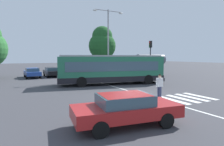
# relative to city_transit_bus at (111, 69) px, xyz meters

# --- Properties ---
(ground_plane) EXTENTS (160.00, 160.00, 0.00)m
(ground_plane) POSITION_rel_city_transit_bus_xyz_m (-0.99, -5.70, -1.59)
(ground_plane) COLOR #3D3D42
(city_transit_bus) EXTENTS (11.44, 4.84, 3.06)m
(city_transit_bus) POSITION_rel_city_transit_bus_xyz_m (0.00, 0.00, 0.00)
(city_transit_bus) COLOR black
(city_transit_bus) RESTS_ON ground_plane
(pedestrian_crossing_street) EXTENTS (0.58, 0.36, 1.72)m
(pedestrian_crossing_street) POSITION_rel_city_transit_bus_xyz_m (-0.39, -7.88, -0.62)
(pedestrian_crossing_street) COLOR #333856
(pedestrian_crossing_street) RESTS_ON ground_plane
(foreground_sedan) EXTENTS (4.70, 2.41, 1.35)m
(foreground_sedan) POSITION_rel_city_transit_bus_xyz_m (-5.19, -11.20, -0.82)
(foreground_sedan) COLOR black
(foreground_sedan) RESTS_ON ground_plane
(parked_car_blue) EXTENTS (1.96, 4.54, 1.35)m
(parked_car_blue) POSITION_rel_city_transit_bus_xyz_m (-6.82, 10.61, -0.82)
(parked_car_blue) COLOR black
(parked_car_blue) RESTS_ON ground_plane
(parked_car_black) EXTENTS (1.88, 4.50, 1.35)m
(parked_car_black) POSITION_rel_city_transit_bus_xyz_m (-4.16, 10.72, -0.82)
(parked_car_black) COLOR black
(parked_car_black) RESTS_ON ground_plane
(parked_car_charcoal) EXTENTS (2.04, 4.58, 1.35)m
(parked_car_charcoal) POSITION_rel_city_transit_bus_xyz_m (-1.47, 10.59, -0.82)
(parked_car_charcoal) COLOR black
(parked_car_charcoal) RESTS_ON ground_plane
(parked_car_silver) EXTENTS (2.03, 4.58, 1.35)m
(parked_car_silver) POSITION_rel_city_transit_bus_xyz_m (1.23, 10.91, -0.82)
(parked_car_silver) COLOR black
(parked_car_silver) RESTS_ON ground_plane
(traffic_light_far_corner) EXTENTS (0.33, 0.32, 4.99)m
(traffic_light_far_corner) POSITION_rel_city_transit_bus_xyz_m (7.07, 2.33, 1.74)
(traffic_light_far_corner) COLOR #28282B
(traffic_light_far_corner) RESTS_ON ground_plane
(bus_stop_shelter) EXTENTS (4.81, 1.54, 3.25)m
(bus_stop_shelter) POSITION_rel_city_transit_bus_xyz_m (9.55, 5.31, 0.83)
(bus_stop_shelter) COLOR #28282B
(bus_stop_shelter) RESTS_ON ground_plane
(twin_arm_street_lamp) EXTENTS (4.39, 0.32, 9.07)m
(twin_arm_street_lamp) POSITION_rel_city_transit_bus_xyz_m (2.21, 5.12, 3.98)
(twin_arm_street_lamp) COLOR #939399
(twin_arm_street_lamp) RESTS_ON ground_plane
(background_tree_right) EXTENTS (4.84, 4.84, 8.33)m
(background_tree_right) POSITION_rel_city_transit_bus_xyz_m (5.24, 13.55, 3.72)
(background_tree_right) COLOR brown
(background_tree_right) RESTS_ON ground_plane
(crosswalk_painted_stripes) EXTENTS (6.74, 2.84, 0.01)m
(crosswalk_painted_stripes) POSITION_rel_city_transit_bus_xyz_m (-0.30, -8.59, -1.58)
(crosswalk_painted_stripes) COLOR silver
(crosswalk_painted_stripes) RESTS_ON ground_plane
(lane_center_line) EXTENTS (0.16, 24.00, 0.01)m
(lane_center_line) POSITION_rel_city_transit_bus_xyz_m (-0.59, -3.70, -1.58)
(lane_center_line) COLOR silver
(lane_center_line) RESTS_ON ground_plane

